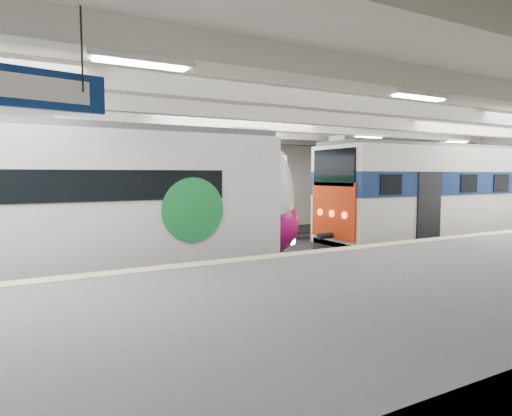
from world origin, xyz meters
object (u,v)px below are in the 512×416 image
older_rer (453,194)px  far_train (136,198)px  modern_emu (96,209)px  wayfinding_sign (22,86)px

older_rer → far_train: (-12.74, 5.50, -0.13)m
modern_emu → far_train: size_ratio=1.06×
modern_emu → older_rer: (15.10, 0.00, 0.10)m
older_rer → wayfinding_sign: wayfinding_sign is taller
modern_emu → wayfinding_sign: 7.57m
modern_emu → wayfinding_sign: bearing=-103.3°
far_train → modern_emu: bearing=-113.9°
far_train → wayfinding_sign: (-4.05, -12.61, 1.99)m
modern_emu → far_train: (2.36, 5.50, -0.03)m
older_rer → wayfinding_sign: size_ratio=7.52×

